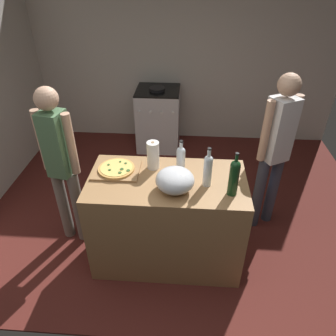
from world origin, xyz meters
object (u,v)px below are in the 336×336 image
Objects in this scene: stove at (158,119)px; person_in_stripes at (61,162)px; person_in_red at (276,146)px; wine_bottle_amber at (234,176)px; paper_towel_roll at (153,155)px; wine_bottle_clear at (208,169)px; pizza at (116,168)px; wine_bottle_green at (181,159)px; mixing_bowl at (175,180)px.

stove is 0.58× the size of person_in_stripes.
wine_bottle_amber is at bearing -124.51° from person_in_red.
wine_bottle_clear is (0.47, -0.22, 0.03)m from paper_towel_roll.
pizza is 1.00× the size of wine_bottle_green.
paper_towel_roll is 0.27× the size of stove.
mixing_bowl is 1.11m from person_in_stripes.
person_in_red is (1.30, -1.62, 0.52)m from stove.
paper_towel_roll is 2.09m from stove.
person_in_red is at bearing 10.29° from person_in_stripes.
stove is (-0.82, 2.32, -0.64)m from wine_bottle_amber.
wine_bottle_clear reaches higher than mixing_bowl.
wine_bottle_amber reaches higher than mixing_bowl.
mixing_bowl is 0.33× the size of stove.
person_in_red is (1.14, 0.38, -0.08)m from paper_towel_roll.
wine_bottle_green is 2.18m from stove.
wine_bottle_amber reaches higher than pizza.
pizza is 0.33× the size of stove.
person_in_stripes reaches higher than wine_bottle_amber.
paper_towel_roll is (0.32, 0.08, 0.10)m from pizza.
wine_bottle_amber reaches higher than wine_bottle_green.
wine_bottle_clear is 0.21× the size of person_in_stripes.
wine_bottle_clear is (0.78, -0.14, 0.13)m from pizza.
mixing_bowl is 0.18× the size of person_in_red.
person_in_red reaches higher than wine_bottle_clear.
paper_towel_roll is 0.25m from wine_bottle_green.
wine_bottle_clear is at bearing 18.13° from mixing_bowl.
wine_bottle_green is 0.19× the size of person_in_stripes.
wine_bottle_clear is at bearing 152.28° from wine_bottle_amber.
wine_bottle_green is (0.04, 0.25, 0.05)m from mixing_bowl.
paper_towel_roll is at bearing 153.82° from wine_bottle_amber.
mixing_bowl is 0.28m from wine_bottle_clear.
wine_bottle_green is at bearing -13.74° from paper_towel_roll.
person_in_stripes is at bearing 169.83° from pizza.
wine_bottle_clear reaches higher than wine_bottle_green.
wine_bottle_amber is (0.66, -0.32, 0.04)m from paper_towel_roll.
wine_bottle_amber reaches higher than paper_towel_roll.
paper_towel_roll is 0.69× the size of wine_bottle_amber.
person_in_stripes is (-0.85, 0.01, -0.12)m from paper_towel_roll.
paper_towel_roll is at bearing 124.07° from mixing_bowl.
paper_towel_roll is 0.74m from wine_bottle_amber.
paper_towel_roll is at bearing -0.97° from person_in_stripes.
wine_bottle_green reaches higher than paper_towel_roll.
person_in_red is (0.90, 0.44, -0.09)m from wine_bottle_green.
person_in_red is at bearing 17.46° from pizza.
person_in_stripes is at bearing -169.71° from person_in_red.
person_in_stripes is 2.03m from person_in_red.
paper_towel_roll is at bearing 166.26° from wine_bottle_green.
person_in_stripes is (-1.06, 0.32, -0.08)m from mixing_bowl.
mixing_bowl is 0.19× the size of person_in_stripes.
paper_towel_roll is 0.15× the size of person_in_red.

